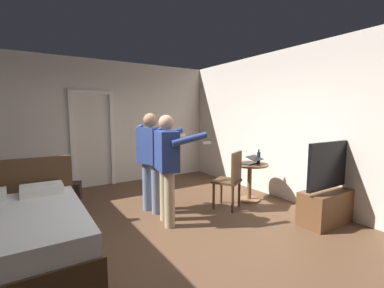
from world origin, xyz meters
TOP-DOWN VIEW (x-y plane):
  - ground_plane at (0.00, 0.00)m, footprint 6.78×6.78m
  - wall_back at (0.00, 3.14)m, footprint 5.47×0.12m
  - wall_right at (2.67, 0.00)m, footprint 0.12×6.41m
  - doorway_frame at (-0.24, 3.06)m, footprint 0.93×0.08m
  - bed at (-1.68, 0.34)m, footprint 1.46×1.95m
  - tv_flatscreen at (2.31, -0.87)m, footprint 1.18×0.40m
  - side_table at (2.01, 0.50)m, footprint 0.67×0.67m
  - laptop at (1.99, 0.46)m, footprint 0.40×0.40m
  - bottle_on_table at (2.15, 0.42)m, footprint 0.06×0.06m
  - wooden_chair at (1.43, 0.36)m, footprint 0.57×0.57m
  - person_blue_shirt at (0.23, 0.38)m, footprint 0.68×0.73m
  - person_striped_shirt at (0.23, 0.95)m, footprint 0.75×0.62m
  - suitcase_dark at (-1.20, 2.16)m, footprint 0.66×0.47m
  - suitcase_small at (-0.97, 2.34)m, footprint 0.71×0.52m

SIDE VIEW (x-z plane):
  - ground_plane at x=0.00m, z-range 0.00..0.00m
  - suitcase_dark at x=-1.20m, z-range 0.00..0.32m
  - suitcase_small at x=-0.97m, z-range 0.00..0.33m
  - bed at x=-1.68m, z-range -0.21..0.81m
  - tv_flatscreen at x=2.31m, z-range -0.25..0.98m
  - side_table at x=2.01m, z-range 0.13..0.83m
  - wooden_chair at x=1.43m, z-range 0.05..1.04m
  - laptop at x=1.99m, z-range 0.67..0.83m
  - bottle_on_table at x=2.15m, z-range 0.68..0.95m
  - person_blue_shirt at x=0.23m, z-range 0.13..1.74m
  - person_striped_shirt at x=0.23m, z-range 0.13..1.76m
  - doorway_frame at x=-0.24m, z-range 0.16..2.29m
  - wall_back at x=0.00m, z-range 0.00..2.81m
  - wall_right at x=2.67m, z-range 0.00..2.81m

